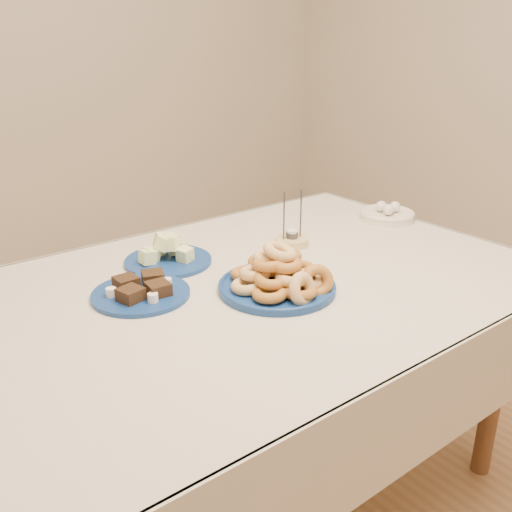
% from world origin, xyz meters
% --- Properties ---
extents(ground, '(5.00, 5.00, 0.00)m').
position_xyz_m(ground, '(0.00, 0.00, 0.00)').
color(ground, '#956B46').
rests_on(ground, ground).
extents(dining_table, '(1.71, 1.11, 0.75)m').
position_xyz_m(dining_table, '(0.00, 0.00, 0.64)').
color(dining_table, brown).
rests_on(dining_table, ground).
extents(donut_platter, '(0.34, 0.34, 0.14)m').
position_xyz_m(donut_platter, '(0.05, -0.09, 0.79)').
color(donut_platter, navy).
rests_on(donut_platter, dining_table).
extents(melon_plate, '(0.32, 0.32, 0.09)m').
position_xyz_m(melon_plate, '(-0.09, 0.27, 0.77)').
color(melon_plate, navy).
rests_on(melon_plate, dining_table).
extents(brownie_plate, '(0.27, 0.27, 0.05)m').
position_xyz_m(brownie_plate, '(-0.26, 0.11, 0.76)').
color(brownie_plate, navy).
rests_on(brownie_plate, dining_table).
extents(candle_holder, '(0.13, 0.13, 0.18)m').
position_xyz_m(candle_holder, '(0.31, 0.15, 0.77)').
color(candle_holder, tan).
rests_on(candle_holder, dining_table).
extents(egg_bowl, '(0.26, 0.26, 0.07)m').
position_xyz_m(egg_bowl, '(0.76, 0.14, 0.77)').
color(egg_bowl, silver).
rests_on(egg_bowl, dining_table).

